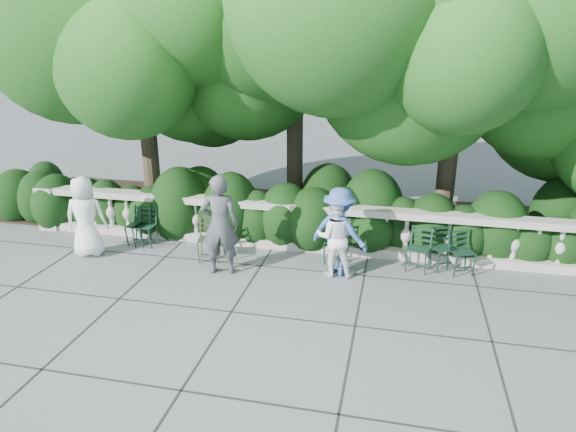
% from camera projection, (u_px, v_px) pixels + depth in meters
% --- Properties ---
extents(ground, '(90.00, 90.00, 0.00)m').
position_uv_depth(ground, '(276.00, 287.00, 9.12)').
color(ground, '#575A5F').
rests_on(ground, ground).
extents(balustrade, '(12.00, 0.44, 1.00)m').
position_uv_depth(balustrade, '(296.00, 227.00, 10.62)').
color(balustrade, '#9E998E').
rests_on(balustrade, ground).
extents(shrub_hedge, '(15.00, 2.60, 1.70)m').
position_uv_depth(shrub_hedge, '(307.00, 229.00, 11.89)').
color(shrub_hedge, black).
rests_on(shrub_hedge, ground).
extents(tree_canopy, '(15.04, 6.52, 6.78)m').
position_uv_depth(tree_canopy, '(343.00, 49.00, 10.60)').
color(tree_canopy, '#3F3023').
rests_on(tree_canopy, ground).
extents(chair_a, '(0.44, 0.48, 0.84)m').
position_uv_depth(chair_a, '(144.00, 248.00, 10.80)').
color(chair_a, black).
rests_on(chair_a, ground).
extents(chair_b, '(0.50, 0.53, 0.84)m').
position_uv_depth(chair_b, '(136.00, 247.00, 10.83)').
color(chair_b, black).
rests_on(chair_b, ground).
extents(chair_c, '(0.54, 0.57, 0.84)m').
position_uv_depth(chair_c, '(333.00, 265.00, 9.99)').
color(chair_c, black).
rests_on(chair_c, ground).
extents(chair_d, '(0.59, 0.61, 0.84)m').
position_uv_depth(chair_d, '(445.00, 272.00, 9.69)').
color(chair_d, black).
rests_on(chair_d, ground).
extents(chair_e, '(0.54, 0.57, 0.84)m').
position_uv_depth(chair_e, '(415.00, 273.00, 9.65)').
color(chair_e, black).
rests_on(chair_e, ground).
extents(chair_f, '(0.58, 0.60, 0.84)m').
position_uv_depth(chair_f, '(463.00, 277.00, 9.52)').
color(chair_f, black).
rests_on(chair_f, ground).
extents(chair_weathered, '(0.53, 0.56, 0.84)m').
position_uv_depth(chair_weathered, '(209.00, 263.00, 10.09)').
color(chair_weathered, black).
rests_on(chair_weathered, ground).
extents(person_businessman, '(0.90, 0.69, 1.65)m').
position_uv_depth(person_businessman, '(86.00, 217.00, 10.20)').
color(person_businessman, white).
rests_on(person_businessman, ground).
extents(person_woman_grey, '(0.78, 0.59, 1.90)m').
position_uv_depth(person_woman_grey, '(220.00, 225.00, 9.39)').
color(person_woman_grey, '#434448').
rests_on(person_woman_grey, ground).
extents(person_casual_man, '(0.77, 0.62, 1.51)m').
position_uv_depth(person_casual_man, '(336.00, 237.00, 9.36)').
color(person_casual_man, white).
rests_on(person_casual_man, ground).
extents(person_older_blue, '(1.22, 0.93, 1.67)m').
position_uv_depth(person_older_blue, '(339.00, 232.00, 9.39)').
color(person_older_blue, '#3654A4').
rests_on(person_older_blue, ground).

